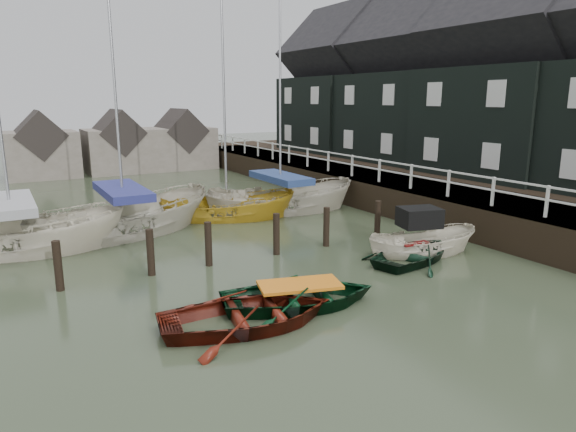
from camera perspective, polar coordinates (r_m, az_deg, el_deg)
ground at (r=14.23m, az=0.24°, el=-8.08°), size 120.00×120.00×0.00m
pier at (r=27.23m, az=7.03°, el=3.55°), size 3.04×32.00×2.70m
land_strip at (r=30.93m, az=15.25°, el=2.98°), size 14.00×38.00×1.50m
quay_houses at (r=29.58m, az=17.78°, el=13.45°), size 6.52×28.14×10.01m
mooring_pilings at (r=16.19m, az=-8.53°, el=-3.73°), size 13.72×0.22×1.80m
far_sheds at (r=38.38m, az=-18.56°, el=7.42°), size 14.00×4.08×4.39m
rowboat_red at (r=12.08m, az=-4.32°, el=-12.09°), size 4.52×3.57×0.84m
rowboat_green at (r=13.13m, az=1.29°, el=-9.94°), size 4.54×3.76×0.81m
rowboat_dkgreen at (r=17.17m, az=13.88°, el=-4.75°), size 4.19×3.50×0.75m
motorboat at (r=17.83m, az=14.60°, el=-3.74°), size 4.08×2.42×2.29m
sailboat_a at (r=19.80m, az=-28.05°, el=-3.39°), size 7.75×4.61×12.22m
sailboat_b at (r=20.72m, az=-17.62°, el=-1.78°), size 7.85×4.53×12.41m
sailboat_c at (r=22.55m, az=-6.77°, el=-0.20°), size 6.26×4.46×10.39m
sailboat_d at (r=23.72m, az=-0.83°, el=0.66°), size 7.31×4.30×12.98m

